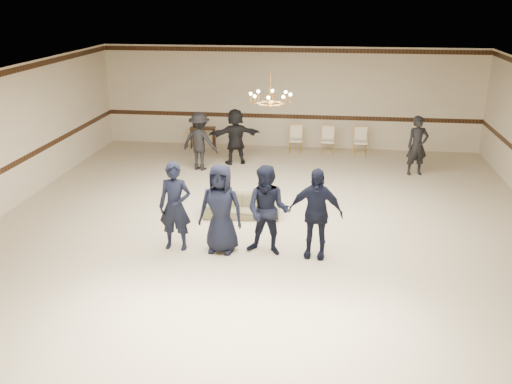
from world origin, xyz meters
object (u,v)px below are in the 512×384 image
banquet_chair_mid (328,141)px  boy_d (315,213)px  boy_b (221,209)px  banquet_chair_left (296,140)px  banquet_chair_right (360,142)px  console_table (203,138)px  adult_right (417,146)px  adult_mid (235,136)px  adult_left (200,141)px  settee (242,206)px  boy_a (175,206)px  boy_c (268,211)px  chandelier (271,88)px

banquet_chair_mid → boy_d: bearing=-89.6°
boy_b → banquet_chair_left: boy_b is taller
banquet_chair_right → banquet_chair_left: bearing=178.8°
console_table → banquet_chair_mid: bearing=-8.7°
boy_d → banquet_chair_right: boy_d is taller
adult_right → banquet_chair_left: 3.88m
adult_mid → adult_left: bearing=18.4°
boy_d → settee: bearing=139.4°
adult_right → boy_a: bearing=-149.7°
boy_c → banquet_chair_right: boy_c is taller
settee → banquet_chair_left: (0.88, 5.41, 0.18)m
adult_left → adult_right: size_ratio=1.00×
boy_b → adult_left: boy_b is taller
banquet_chair_left → console_table: bearing=170.3°
boy_d → banquet_chair_right: 7.34m
banquet_chair_right → console_table: size_ratio=1.06×
adult_right → banquet_chair_right: adult_right is taller
boy_b → settee: 1.93m
boy_a → banquet_chair_left: bearing=76.6°
boy_a → boy_b: bearing=1.3°
adult_left → banquet_chair_mid: 4.15m
boy_a → adult_left: size_ratio=1.07×
chandelier → settee: 2.70m
boy_d → adult_mid: 6.35m
adult_right → banquet_chair_left: bearing=137.2°
chandelier → boy_c: (0.17, -1.95, -2.00)m
boy_d → settee: 2.56m
boy_b → banquet_chair_right: 7.83m
banquet_chair_left → settee: bearing=-105.1°
boy_a → banquet_chair_right: 8.22m
adult_right → banquet_chair_mid: bearing=128.4°
boy_a → adult_mid: boy_a is taller
settee → banquet_chair_right: size_ratio=1.99×
chandelier → banquet_chair_mid: chandelier is taller
adult_right → chandelier: bearing=-151.9°
banquet_chair_left → chandelier: bearing=-98.7°
banquet_chair_mid → boy_a: bearing=-109.8°
chandelier → boy_d: 2.99m
boy_a → settee: boy_a is taller
boy_c → settee: boy_c is taller
boy_a → banquet_chair_left: boy_a is taller
chandelier → boy_b: (-0.73, -1.95, -2.00)m
adult_left → console_table: 2.36m
banquet_chair_mid → console_table: 4.01m
settee → banquet_chair_mid: bearing=67.1°
boy_a → console_table: bearing=99.7°
chandelier → adult_left: chandelier is taller
settee → adult_left: adult_left is taller
adult_mid → banquet_chair_left: (1.68, 1.38, -0.39)m
boy_a → adult_left: bearing=98.8°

